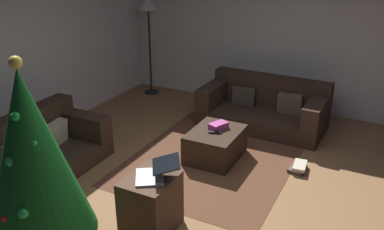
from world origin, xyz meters
The scene contains 14 objects.
ground_plane centered at (0.00, 0.00, 0.00)m, with size 6.40×6.40×0.00m, color brown.
rear_partition centered at (0.00, 3.14, 1.30)m, with size 6.40×0.12×2.60m, color beige.
corner_partition centered at (3.14, 0.00, 1.30)m, with size 0.12×6.40×2.60m, color beige.
couch_left centered at (-0.39, 2.25, 0.28)m, with size 1.55×0.90×0.73m.
couch_right centered at (2.25, 0.23, 0.28)m, with size 1.00×1.89×0.72m.
ottoman centered at (0.89, 0.46, 0.19)m, with size 0.78×0.61×0.38m, color #332319.
gift_box centered at (0.97, 0.46, 0.42)m, with size 0.25×0.15×0.08m, color #B23F8C.
tv_remote centered at (0.82, 0.44, 0.40)m, with size 0.05×0.16×0.02m, color black.
christmas_tree centered at (-1.49, 1.04, 1.02)m, with size 0.92×0.92×1.85m.
side_table centered at (-0.74, 0.42, 0.29)m, with size 0.52×0.44×0.58m, color #4C3323.
laptop centered at (-0.71, 0.37, 0.64)m, with size 0.49×0.51×0.18m.
book_stack centered at (1.04, -0.60, 0.05)m, with size 0.30×0.22×0.09m.
corner_lamp centered at (2.71, 2.61, 1.53)m, with size 0.36×0.36×1.79m.
area_rug centered at (0.89, 0.46, 0.00)m, with size 2.60×2.00×0.01m, color #563321.
Camera 1 is at (-3.46, -1.41, 2.57)m, focal length 37.76 mm.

